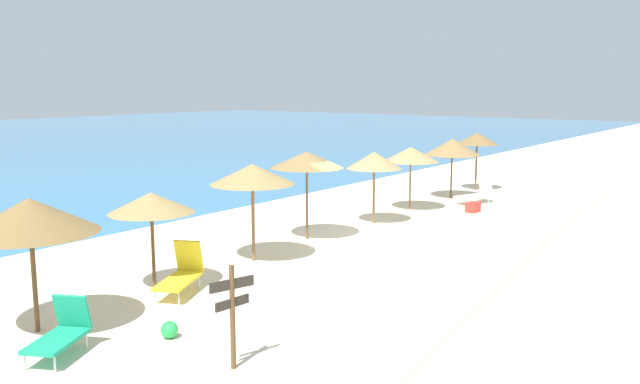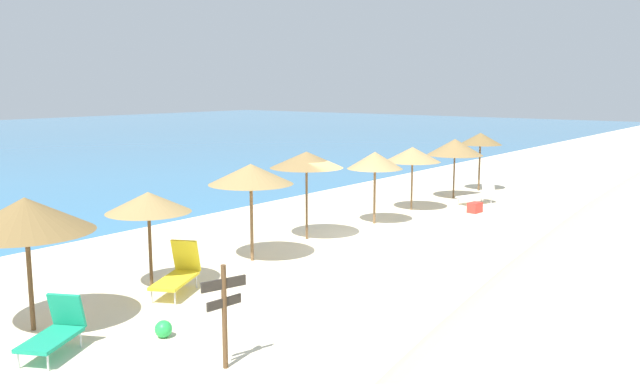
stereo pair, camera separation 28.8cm
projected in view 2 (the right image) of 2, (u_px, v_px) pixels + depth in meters
ground_plane at (364, 242)px, 20.52m from camera, size 160.00×160.00×0.00m
beach_umbrella_0 at (25, 215)px, 12.77m from camera, size 2.61×2.61×2.68m
beach_umbrella_1 at (148, 202)px, 15.46m from camera, size 2.00×2.00×2.35m
beach_umbrella_2 at (251, 174)px, 17.98m from camera, size 2.33×2.33×2.71m
beach_umbrella_3 at (307, 160)px, 20.52m from camera, size 2.30×2.30×2.78m
beach_umbrella_4 at (375, 160)px, 22.95m from camera, size 1.95×1.95×2.54m
beach_umbrella_5 at (412, 155)px, 25.51m from camera, size 2.18×2.18×2.47m
beach_umbrella_6 at (455, 147)px, 28.14m from camera, size 2.39×2.39×2.57m
beach_umbrella_7 at (480, 139)px, 30.26m from camera, size 1.94×1.94×2.68m
lounge_chair_0 at (55, 330)px, 11.90m from camera, size 1.47×1.19×1.02m
lounge_chair_1 at (479, 193)px, 27.18m from camera, size 1.76×1.15×1.19m
lounge_chair_2 at (178, 273)px, 15.45m from camera, size 1.73×1.30×1.17m
wooden_signpost at (224, 307)px, 11.20m from camera, size 0.82×0.27×1.83m
beach_ball at (163, 329)px, 12.72m from camera, size 0.34×0.34×0.34m
cooler_box at (475, 208)px, 25.25m from camera, size 0.58×0.44×0.39m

